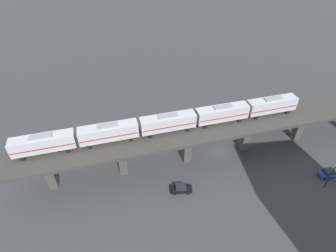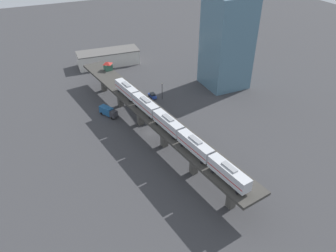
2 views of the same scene
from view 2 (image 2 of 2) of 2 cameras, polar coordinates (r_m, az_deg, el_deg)
The scene contains 10 objects.
ground_plane at distance 107.96m, azimuth -3.09°, elevation -1.18°, with size 400.00×400.00×0.00m, color #38383A.
elevated_viaduct at distance 103.82m, azimuth -3.15°, elevation 2.12°, with size 22.12×92.22×8.62m.
subway_train at distance 92.15m, azimuth 0.00°, elevation 0.54°, with size 12.14×62.11×4.45m.
signal_hut at distance 132.54m, azimuth -10.42°, elevation 10.29°, with size 3.67×3.67×3.40m.
street_car_blue at distance 128.34m, azimuth -2.72°, elevation 5.34°, with size 2.10×4.47×1.89m.
street_car_black at distance 102.86m, azimuth 4.59°, elevation -2.57°, with size 2.18×4.51×1.89m.
delivery_truck at distance 117.91m, azimuth -10.38°, elevation 2.52°, with size 5.35×7.42×3.20m.
street_lamp at distance 125.69m, azimuth -1.04°, elevation 6.36°, with size 0.44×0.44×6.94m.
warehouse_building at distance 159.78m, azimuth -10.35°, elevation 11.62°, with size 29.14×11.96×6.80m.
office_tower at distance 134.29m, azimuth 10.21°, elevation 14.10°, with size 16.00×16.00×36.00m.
Camera 2 is at (-31.94, -83.15, 61.01)m, focal length 35.00 mm.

